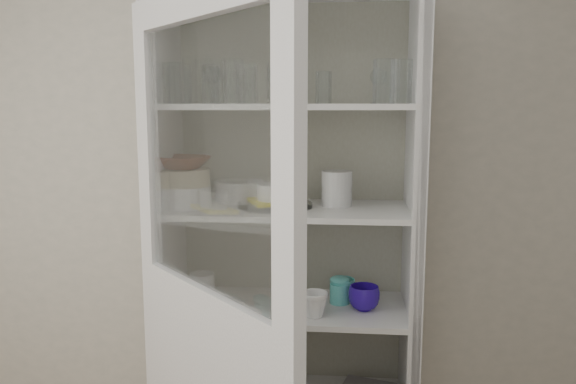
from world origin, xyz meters
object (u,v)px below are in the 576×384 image
Objects in this scene: goblet_2 at (284,83)px; plate_stack_back at (240,191)px; terracotta_bowl at (182,162)px; teal_jar at (340,291)px; goblet_0 at (213,83)px; measuring_cups at (226,305)px; goblet_3 at (378,85)px; mug_blue at (364,298)px; white_canister at (203,287)px; cream_bowl at (183,177)px; mug_white at (315,304)px; glass_platter at (275,205)px; pantry_cabinet at (289,280)px; goblet_1 at (278,81)px; white_ramekin at (275,192)px; yellow_trivet at (275,201)px; cupboard_door at (209,360)px; mug_teal at (342,290)px; plate_stack_front at (183,196)px; grey_bowl_stack at (337,189)px.

goblet_2 reaches higher than plate_stack_back.
terracotta_bowl reaches higher than teal_jar.
measuring_cups is (0.08, -0.20, -0.87)m from goblet_0.
goblet_3 is at bearing -1.13° from goblet_0.
plate_stack_back is 1.71× the size of mug_blue.
goblet_2 is at bearing 17.56° from white_canister.
mug_white is at bearing -9.91° from cream_bowl.
glass_platter is 3.20× the size of measuring_cups.
pantry_cabinet is 0.87m from goblet_3.
goblet_1 is 0.48m from plate_stack_back.
measuring_cups is (-0.19, -0.07, -0.44)m from white_ramekin.
yellow_trivet is at bearing 167.19° from mug_blue.
cupboard_door is 0.52m from mug_white.
mug_teal is 1.13× the size of measuring_cups.
goblet_2 is 0.51m from terracotta_bowl.
cream_bowl is 0.37m from yellow_trivet.
goblet_0 is 0.29m from goblet_2.
terracotta_bowl is at bearing -120.12° from goblet_0.
plate_stack_front is 2.10× the size of mug_white.
pantry_cabinet is 22.88× the size of measuring_cups.
goblet_3 is 0.52× the size of glass_platter.
terracotta_bowl is (-0.41, -0.10, 0.50)m from pantry_cabinet.
goblet_2 reaches higher than measuring_cups.
pantry_cabinet is at bearing 57.41° from glass_platter.
measuring_cups is (0.17, -0.04, -0.56)m from terracotta_bowl.
pantry_cabinet is at bearing 139.39° from mug_white.
mug_blue is 0.66m from white_canister.
teal_jar reaches higher than measuring_cups.
white_canister is at bearing 153.02° from cupboard_door.
glass_platter is 2.06× the size of white_ramekin.
goblet_0 is at bearing 154.36° from glass_platter.
terracotta_bowl is at bearing -147.57° from mug_teal.
goblet_1 is at bearing 123.64° from cupboard_door.
pantry_cabinet is at bearing 14.06° from terracotta_bowl.
goblet_2 is at bearing 140.05° from mug_white.
cupboard_door is at bearing -104.26° from goblet_2.
white_ramekin is (-0.05, -0.08, 0.38)m from pantry_cabinet.
goblet_0 is at bearing 178.87° from goblet_3.
plate_stack_front is 1.56× the size of grey_bowl_stack.
goblet_3 is (0.35, 0.04, 0.80)m from pantry_cabinet.
plate_stack_back is at bearing 42.21° from white_canister.
white_canister is at bearing -105.36° from goblet_0.
goblet_0 is 0.56m from glass_platter.
mug_white is (-0.24, -0.23, -0.83)m from goblet_3.
yellow_trivet is (-0.02, -0.12, -0.46)m from goblet_2.
measuring_cups is (-0.59, -0.19, -0.86)m from goblet_3.
pantry_cabinet is 0.56m from plate_stack_front.
plate_stack_front reaches higher than teal_jar.
pantry_cabinet is 1.05× the size of cupboard_door.
mug_teal is 1.07× the size of teal_jar.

